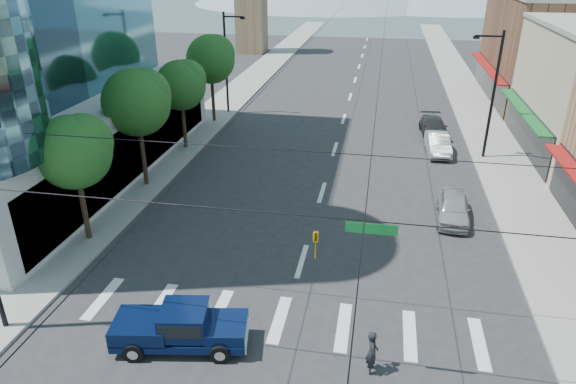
# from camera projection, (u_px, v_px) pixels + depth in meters

# --- Properties ---
(ground) EXTENTS (160.00, 160.00, 0.00)m
(ground) POSITION_uv_depth(u_px,v_px,m) (277.00, 345.00, 19.55)
(ground) COLOR #28282B
(ground) RESTS_ON ground
(sidewalk_left) EXTENTS (4.00, 120.00, 0.15)m
(sidewalk_left) POSITION_uv_depth(u_px,v_px,m) (244.00, 87.00, 57.15)
(sidewalk_left) COLOR gray
(sidewalk_left) RESTS_ON ground
(sidewalk_right) EXTENTS (4.00, 120.00, 0.15)m
(sidewalk_right) POSITION_uv_depth(u_px,v_px,m) (468.00, 97.00, 53.19)
(sidewalk_right) COLOR gray
(sidewalk_right) RESTS_ON ground
(shop_far) EXTENTS (12.00, 18.00, 10.00)m
(shop_far) POSITION_uv_depth(u_px,v_px,m) (561.00, 51.00, 49.80)
(shop_far) COLOR brown
(shop_far) RESTS_ON ground
(tree_near) EXTENTS (3.65, 3.64, 6.71)m
(tree_near) POSITION_uv_depth(u_px,v_px,m) (77.00, 149.00, 24.70)
(tree_near) COLOR black
(tree_near) RESTS_ON ground
(tree_midnear) EXTENTS (4.09, 4.09, 7.52)m
(tree_midnear) POSITION_uv_depth(u_px,v_px,m) (139.00, 100.00, 30.68)
(tree_midnear) COLOR black
(tree_midnear) RESTS_ON ground
(tree_midfar) EXTENTS (3.65, 3.64, 6.71)m
(tree_midfar) POSITION_uv_depth(u_px,v_px,m) (183.00, 84.00, 37.18)
(tree_midfar) COLOR black
(tree_midfar) RESTS_ON ground
(tree_far) EXTENTS (4.09, 4.09, 7.52)m
(tree_far) POSITION_uv_depth(u_px,v_px,m) (212.00, 58.00, 43.16)
(tree_far) COLOR black
(tree_far) RESTS_ON ground
(signal_rig) EXTENTS (21.80, 0.20, 9.00)m
(signal_rig) POSITION_uv_depth(u_px,v_px,m) (275.00, 256.00, 16.66)
(signal_rig) COLOR black
(signal_rig) RESTS_ON ground
(lamp_pole_nw) EXTENTS (2.00, 0.25, 9.00)m
(lamp_pole_nw) POSITION_uv_depth(u_px,v_px,m) (227.00, 59.00, 45.96)
(lamp_pole_nw) COLOR black
(lamp_pole_nw) RESTS_ON ground
(lamp_pole_ne) EXTENTS (2.00, 0.25, 9.00)m
(lamp_pole_ne) POSITION_uv_depth(u_px,v_px,m) (492.00, 91.00, 35.31)
(lamp_pole_ne) COLOR black
(lamp_pole_ne) RESTS_ON ground
(pickup_truck) EXTENTS (5.29, 2.61, 1.72)m
(pickup_truck) POSITION_uv_depth(u_px,v_px,m) (180.00, 326.00, 19.18)
(pickup_truck) COLOR #07143A
(pickup_truck) RESTS_ON ground
(pedestrian) EXTENTS (0.53, 0.70, 1.73)m
(pedestrian) POSITION_uv_depth(u_px,v_px,m) (372.00, 352.00, 17.99)
(pedestrian) COLOR black
(pedestrian) RESTS_ON ground
(parked_car_near) EXTENTS (2.05, 4.41, 1.46)m
(parked_car_near) POSITION_uv_depth(u_px,v_px,m) (453.00, 208.00, 28.50)
(parked_car_near) COLOR #B1B2B6
(parked_car_near) RESTS_ON ground
(parked_car_mid) EXTENTS (1.78, 4.50, 1.46)m
(parked_car_mid) POSITION_uv_depth(u_px,v_px,m) (438.00, 144.00, 38.06)
(parked_car_mid) COLOR #BABABA
(parked_car_mid) RESTS_ON ground
(parked_car_far) EXTENTS (2.34, 4.96, 1.40)m
(parked_car_far) POSITION_uv_depth(u_px,v_px,m) (434.00, 127.00, 41.86)
(parked_car_far) COLOR #2E2E30
(parked_car_far) RESTS_ON ground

